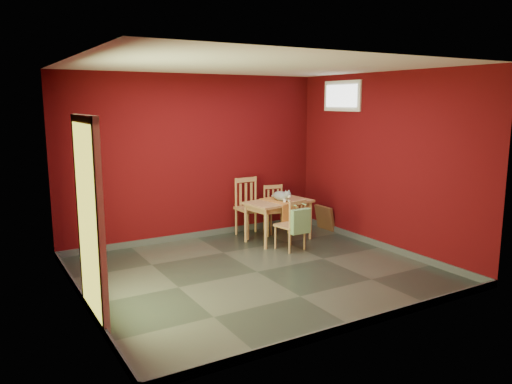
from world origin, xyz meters
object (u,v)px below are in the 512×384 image
chair_far_left (250,206)px  cat (281,194)px  picture_frame (325,218)px  chair_near (292,224)px  dining_table (279,206)px  tote_bag (300,221)px  chair_far_right (276,208)px

chair_far_left → cat: 0.65m
picture_frame → chair_far_left: bearing=164.8°
chair_near → picture_frame: (1.21, 0.72, -0.19)m
picture_frame → chair_near: bearing=-149.3°
dining_table → picture_frame: (1.10, 0.17, -0.36)m
cat → picture_frame: (1.05, 0.17, -0.56)m
tote_bag → picture_frame: size_ratio=1.01×
chair_far_left → picture_frame: size_ratio=2.25×
dining_table → tote_bag: (-0.09, -0.75, -0.09)m
chair_near → tote_bag: (0.02, -0.20, 0.08)m
dining_table → chair_far_right: bearing=61.9°
tote_bag → cat: 0.81m
cat → dining_table: bearing=177.8°
chair_far_right → picture_frame: size_ratio=1.87×
chair_near → chair_far_left: bearing=96.0°
cat → chair_near: bearing=-110.6°
tote_bag → picture_frame: tote_bag is taller
chair_near → chair_far_right: bearing=70.0°
dining_table → cat: cat is taller
chair_far_left → tote_bag: bearing=-84.1°
chair_far_right → cat: 0.66m
chair_far_left → cat: bearing=-62.6°
chair_near → picture_frame: bearing=30.7°
dining_table → chair_far_left: 0.58m
chair_far_left → chair_near: chair_far_left is taller
chair_far_left → picture_frame: (1.32, -0.36, -0.29)m
chair_near → cat: (0.16, 0.55, 0.36)m
tote_bag → chair_near: bearing=95.4°
dining_table → chair_far_right: chair_far_right is taller
chair_far_left → chair_far_right: 0.51m
chair_far_left → chair_far_right: (0.50, -0.02, -0.09)m
chair_near → dining_table: bearing=78.5°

